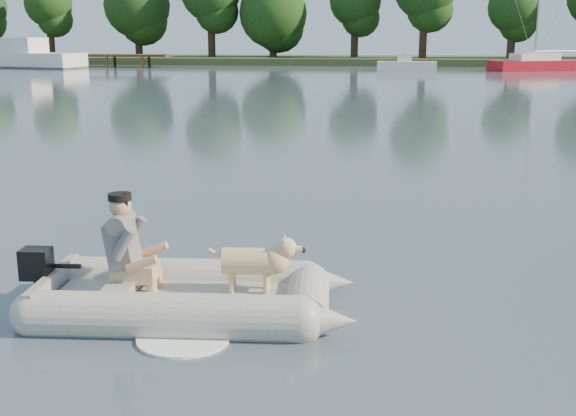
% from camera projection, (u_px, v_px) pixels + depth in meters
% --- Properties ---
extents(water, '(160.00, 160.00, 0.00)m').
position_uv_depth(water, '(260.00, 330.00, 6.70)').
color(water, slate).
rests_on(water, ground).
extents(shore_bank, '(160.00, 12.00, 0.70)m').
position_uv_depth(shore_bank, '(380.00, 61.00, 66.29)').
color(shore_bank, '#47512D').
rests_on(shore_bank, water).
extents(dock, '(18.00, 2.00, 1.04)m').
position_uv_depth(dock, '(65.00, 60.00, 60.18)').
color(dock, '#4C331E').
rests_on(dock, water).
extents(treeline, '(90.74, 7.35, 9.27)m').
position_uv_depth(treeline, '(474.00, 3.00, 63.11)').
color(treeline, '#332316').
rests_on(treeline, shore_bank).
extents(dinghy, '(4.42, 3.10, 1.27)m').
position_uv_depth(dinghy, '(188.00, 260.00, 7.02)').
color(dinghy, gray).
rests_on(dinghy, water).
extents(man, '(0.71, 0.62, 0.98)m').
position_uv_depth(man, '(124.00, 241.00, 7.06)').
color(man, slate).
rests_on(man, dinghy).
extents(dog, '(0.87, 0.37, 0.57)m').
position_uv_depth(dog, '(249.00, 266.00, 7.05)').
color(dog, tan).
rests_on(dog, dinghy).
extents(outboard_motor, '(0.40, 0.30, 0.72)m').
position_uv_depth(outboard_motor, '(38.00, 282.00, 7.16)').
color(outboard_motor, black).
rests_on(outboard_motor, dinghy).
extents(cabin_cruiser, '(9.69, 5.49, 2.83)m').
position_uv_depth(cabin_cruiser, '(31.00, 53.00, 57.92)').
color(cabin_cruiser, white).
rests_on(cabin_cruiser, water).
extents(motorboat, '(4.50, 1.79, 1.89)m').
position_uv_depth(motorboat, '(407.00, 59.00, 53.13)').
color(motorboat, white).
rests_on(motorboat, water).
extents(sailboat, '(7.84, 5.09, 10.40)m').
position_uv_depth(sailboat, '(539.00, 64.00, 53.64)').
color(sailboat, maroon).
rests_on(sailboat, water).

